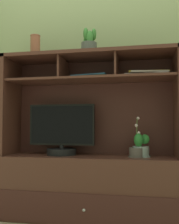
# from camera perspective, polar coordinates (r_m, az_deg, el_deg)

# --- Properties ---
(floor_plane) EXTENTS (6.00, 6.00, 0.02)m
(floor_plane) POSITION_cam_1_polar(r_m,az_deg,el_deg) (2.42, 0.00, -22.31)
(floor_plane) COLOR tan
(floor_plane) RESTS_ON ground
(back_wall) EXTENTS (6.00, 0.02, 2.80)m
(back_wall) POSITION_cam_1_polar(r_m,az_deg,el_deg) (2.59, 1.03, 10.65)
(back_wall) COLOR #8CA06A
(back_wall) RESTS_ON ground
(media_console) EXTENTS (1.55, 0.45, 1.42)m
(media_console) POSITION_cam_1_polar(r_m,az_deg,el_deg) (2.32, 0.04, -11.77)
(media_console) COLOR #4E2A21
(media_console) RESTS_ON ground
(tv_monitor) EXTENTS (0.59, 0.26, 0.45)m
(tv_monitor) POSITION_cam_1_polar(r_m,az_deg,el_deg) (2.36, -6.05, -4.77)
(tv_monitor) COLOR black
(tv_monitor) RESTS_ON media_console
(potted_orchid) EXTENTS (0.14, 0.14, 0.33)m
(potted_orchid) POSITION_cam_1_polar(r_m,az_deg,el_deg) (2.23, 10.26, -8.44)
(potted_orchid) COLOR #544C48
(potted_orchid) RESTS_ON media_console
(potted_fern) EXTENTS (0.16, 0.16, 0.20)m
(potted_fern) POSITION_cam_1_polar(r_m,az_deg,el_deg) (2.24, 11.01, -7.56)
(potted_fern) COLOR gray
(potted_fern) RESTS_ON media_console
(magazine_stack_left) EXTENTS (0.34, 0.29, 0.03)m
(magazine_stack_left) POSITION_cam_1_polar(r_m,az_deg,el_deg) (2.35, 0.38, 7.46)
(magazine_stack_left) COLOR #3E3639
(magazine_stack_left) RESTS_ON media_console
(magazine_stack_centre) EXTENTS (0.36, 0.28, 0.04)m
(magazine_stack_centre) POSITION_cam_1_polar(r_m,az_deg,el_deg) (2.27, 12.38, 7.96)
(magazine_stack_centre) COLOR gray
(magazine_stack_centre) RESTS_ON media_console
(potted_succulent) EXTENTS (0.16, 0.16, 0.23)m
(potted_succulent) POSITION_cam_1_polar(r_m,az_deg,el_deg) (2.36, -0.04, 14.58)
(potted_succulent) COLOR #4E554D
(potted_succulent) RESTS_ON media_console
(ceramic_vase) EXTENTS (0.09, 0.09, 0.20)m
(ceramic_vase) POSITION_cam_1_polar(r_m,az_deg,el_deg) (2.53, -11.69, 13.83)
(ceramic_vase) COLOR #93543C
(ceramic_vase) RESTS_ON media_console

